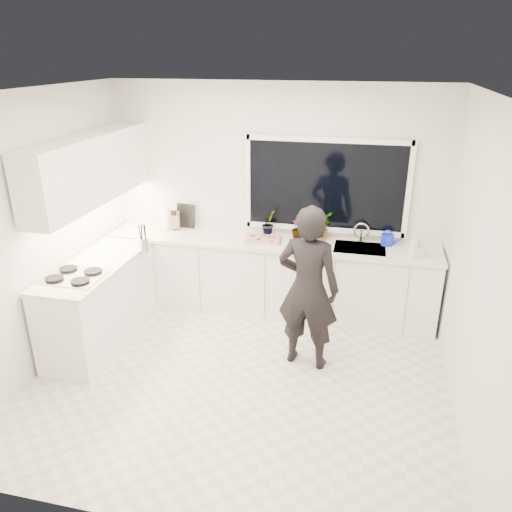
# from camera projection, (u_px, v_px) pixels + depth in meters

# --- Properties ---
(floor) EXTENTS (4.00, 3.50, 0.02)m
(floor) POSITION_uv_depth(u_px,v_px,m) (240.00, 378.00, 4.96)
(floor) COLOR beige
(floor) RESTS_ON ground
(wall_back) EXTENTS (4.00, 0.02, 2.70)m
(wall_back) POSITION_uv_depth(u_px,v_px,m) (275.00, 198.00, 6.03)
(wall_back) COLOR white
(wall_back) RESTS_ON ground
(wall_left) EXTENTS (0.02, 3.50, 2.70)m
(wall_left) POSITION_uv_depth(u_px,v_px,m) (39.00, 234.00, 4.86)
(wall_left) COLOR white
(wall_left) RESTS_ON ground
(wall_right) EXTENTS (0.02, 3.50, 2.70)m
(wall_right) POSITION_uv_depth(u_px,v_px,m) (478.00, 272.00, 4.02)
(wall_right) COLOR white
(wall_right) RESTS_ON ground
(ceiling) EXTENTS (4.00, 3.50, 0.02)m
(ceiling) POSITION_uv_depth(u_px,v_px,m) (235.00, 91.00, 3.92)
(ceiling) COLOR white
(ceiling) RESTS_ON wall_back
(window) EXTENTS (1.80, 0.02, 1.00)m
(window) POSITION_uv_depth(u_px,v_px,m) (326.00, 186.00, 5.79)
(window) COLOR black
(window) RESTS_ON wall_back
(base_cabinets_back) EXTENTS (3.92, 0.58, 0.88)m
(base_cabinets_back) POSITION_uv_depth(u_px,v_px,m) (269.00, 277.00, 6.09)
(base_cabinets_back) COLOR white
(base_cabinets_back) RESTS_ON floor
(base_cabinets_left) EXTENTS (0.58, 1.60, 0.88)m
(base_cabinets_left) POSITION_uv_depth(u_px,v_px,m) (100.00, 304.00, 5.45)
(base_cabinets_left) COLOR white
(base_cabinets_left) RESTS_ON floor
(countertop_back) EXTENTS (3.94, 0.62, 0.04)m
(countertop_back) POSITION_uv_depth(u_px,v_px,m) (270.00, 242.00, 5.91)
(countertop_back) COLOR silver
(countertop_back) RESTS_ON base_cabinets_back
(countertop_left) EXTENTS (0.62, 1.60, 0.04)m
(countertop_left) POSITION_uv_depth(u_px,v_px,m) (95.00, 265.00, 5.28)
(countertop_left) COLOR silver
(countertop_left) RESTS_ON base_cabinets_left
(upper_cabinets) EXTENTS (0.34, 2.10, 0.70)m
(upper_cabinets) POSITION_uv_depth(u_px,v_px,m) (90.00, 169.00, 5.25)
(upper_cabinets) COLOR white
(upper_cabinets) RESTS_ON wall_left
(sink) EXTENTS (0.58, 0.42, 0.14)m
(sink) POSITION_uv_depth(u_px,v_px,m) (360.00, 252.00, 5.71)
(sink) COLOR silver
(sink) RESTS_ON countertop_back
(faucet) EXTENTS (0.03, 0.03, 0.22)m
(faucet) POSITION_uv_depth(u_px,v_px,m) (361.00, 233.00, 5.83)
(faucet) COLOR silver
(faucet) RESTS_ON countertop_back
(stovetop) EXTENTS (0.56, 0.48, 0.03)m
(stovetop) POSITION_uv_depth(u_px,v_px,m) (74.00, 276.00, 4.95)
(stovetop) COLOR black
(stovetop) RESTS_ON countertop_left
(person) EXTENTS (0.67, 0.49, 1.70)m
(person) POSITION_uv_depth(u_px,v_px,m) (308.00, 288.00, 4.88)
(person) COLOR black
(person) RESTS_ON floor
(pizza_tray) EXTENTS (0.47, 0.37, 0.03)m
(pizza_tray) POSITION_uv_depth(u_px,v_px,m) (263.00, 240.00, 5.89)
(pizza_tray) COLOR silver
(pizza_tray) RESTS_ON countertop_back
(pizza) EXTENTS (0.43, 0.33, 0.01)m
(pizza) POSITION_uv_depth(u_px,v_px,m) (263.00, 238.00, 5.89)
(pizza) COLOR red
(pizza) RESTS_ON pizza_tray
(watering_can) EXTENTS (0.17, 0.17, 0.13)m
(watering_can) POSITION_uv_depth(u_px,v_px,m) (387.00, 240.00, 5.75)
(watering_can) COLOR #152BC6
(watering_can) RESTS_ON countertop_back
(paper_towel_roll) EXTENTS (0.14, 0.14, 0.26)m
(paper_towel_roll) POSITION_uv_depth(u_px,v_px,m) (167.00, 219.00, 6.23)
(paper_towel_roll) COLOR white
(paper_towel_roll) RESTS_ON countertop_back
(knife_block) EXTENTS (0.15, 0.13, 0.22)m
(knife_block) POSITION_uv_depth(u_px,v_px,m) (174.00, 220.00, 6.26)
(knife_block) COLOR #A0784A
(knife_block) RESTS_ON countertop_back
(utensil_crock) EXTENTS (0.16, 0.16, 0.16)m
(utensil_crock) POSITION_uv_depth(u_px,v_px,m) (144.00, 244.00, 5.57)
(utensil_crock) COLOR #BCBCC1
(utensil_crock) RESTS_ON countertop_left
(picture_frame_large) EXTENTS (0.22, 0.05, 0.28)m
(picture_frame_large) POSITION_uv_depth(u_px,v_px,m) (186.00, 216.00, 6.31)
(picture_frame_large) COLOR black
(picture_frame_large) RESTS_ON countertop_back
(picture_frame_small) EXTENTS (0.25, 0.06, 0.30)m
(picture_frame_small) POSITION_uv_depth(u_px,v_px,m) (185.00, 216.00, 6.31)
(picture_frame_small) COLOR black
(picture_frame_small) RESTS_ON countertop_back
(herb_plants) EXTENTS (0.87, 0.33, 0.32)m
(herb_plants) POSITION_uv_depth(u_px,v_px,m) (306.00, 226.00, 5.91)
(herb_plants) COLOR #26662D
(herb_plants) RESTS_ON countertop_back
(soap_bottles) EXTENTS (0.17, 0.12, 0.27)m
(soap_bottles) POSITION_uv_depth(u_px,v_px,m) (416.00, 247.00, 5.39)
(soap_bottles) COLOR #D8BF66
(soap_bottles) RESTS_ON countertop_back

